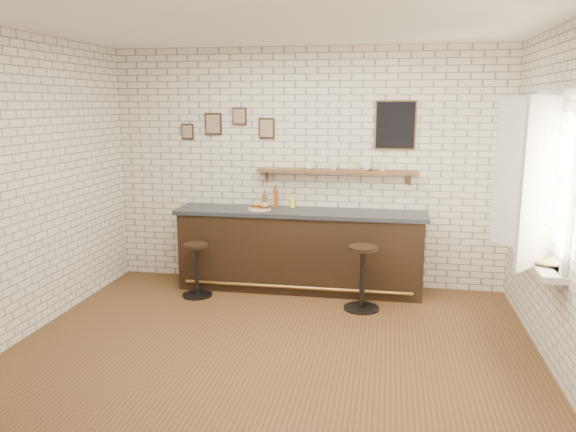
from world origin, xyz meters
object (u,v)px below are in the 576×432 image
shelf_cup_b (334,166)px  shelf_cup_c (365,166)px  sandwich_plate (260,209)px  bitters_bottle_amber (276,198)px  book_upper (541,260)px  bar_stool_right (362,276)px  bitters_bottle_brown (265,200)px  shelf_cup_d (382,167)px  ciabatta_sandwich (261,206)px  shelf_cup_a (309,166)px  bar_stool_left (197,268)px  bitters_bottle_white (275,200)px  bar_counter (300,250)px  condiment_bottle_yellow (292,201)px  book_lower (540,262)px

shelf_cup_b → shelf_cup_c: bearing=-75.0°
sandwich_plate → bitters_bottle_amber: bearing=54.8°
shelf_cup_c → book_upper: (1.63, -1.85, -0.59)m
bar_stool_right → shelf_cup_b: shelf_cup_b is taller
bitters_bottle_brown → shelf_cup_d: shelf_cup_d is taller
ciabatta_sandwich → shelf_cup_a: 0.78m
bitters_bottle_amber → shelf_cup_c: (1.12, 0.01, 0.43)m
bar_stool_left → shelf_cup_a: shelf_cup_a is taller
bitters_bottle_brown → bitters_bottle_white: (0.14, -0.00, 0.01)m
bar_counter → bar_stool_right: 1.00m
bar_stool_left → shelf_cup_b: size_ratio=6.79×
ciabatta_sandwich → shelf_cup_d: 1.57m
bitters_bottle_brown → bitters_bottle_white: size_ratio=0.89×
bitters_bottle_white → shelf_cup_d: (1.34, 0.01, 0.44)m
ciabatta_sandwich → bitters_bottle_brown: bearing=89.5°
book_upper → bitters_bottle_amber: bearing=-177.9°
bar_counter → ciabatta_sandwich: 0.74m
ciabatta_sandwich → shelf_cup_c: (1.27, 0.23, 0.49)m
bitters_bottle_amber → condiment_bottle_yellow: bitters_bottle_amber is taller
bitters_bottle_white → book_upper: bitters_bottle_white is taller
shelf_cup_b → shelf_cup_d: 0.60m
bitters_bottle_white → shelf_cup_b: 0.86m
shelf_cup_a → book_upper: 3.03m
bar_stool_left → bar_stool_right: (2.00, -0.10, 0.04)m
shelf_cup_d → bar_counter: bearing=-157.4°
bitters_bottle_white → book_lower: bearing=-33.7°
shelf_cup_a → shelf_cup_c: bearing=-14.0°
sandwich_plate → book_upper: size_ratio=1.13×
shelf_cup_c → book_lower: shelf_cup_c is taller
book_lower → ciabatta_sandwich: bearing=124.2°
book_lower → bar_counter: bearing=118.9°
shelf_cup_b → book_upper: shelf_cup_b is taller
bar_stool_left → book_lower: (3.59, -1.16, 0.59)m
book_upper → shelf_cup_d: bearing=163.4°
bar_counter → book_lower: bearing=-34.4°
bitters_bottle_brown → book_upper: (2.89, -1.84, -0.13)m
bar_counter → shelf_cup_a: size_ratio=28.58×
bitters_bottle_brown → bitters_bottle_white: 0.14m
ciabatta_sandwich → bar_stool_right: bearing=-23.0°
bar_counter → shelf_cup_c: 1.32m
bar_counter → bitters_bottle_brown: (-0.49, 0.19, 0.59)m
shelf_cup_a → shelf_cup_d: 0.90m
shelf_cup_a → bar_stool_right: bearing=-61.1°
shelf_cup_c → shelf_cup_b: bearing=105.2°
bitters_bottle_amber → condiment_bottle_yellow: (0.22, 0.00, -0.03)m
bar_stool_right → book_lower: book_lower is taller
bar_stool_right → shelf_cup_b: size_ratio=7.65×
bar_stool_left → shelf_cup_c: bearing=19.3°
ciabatta_sandwich → bitters_bottle_brown: 0.23m
book_lower → shelf_cup_c: bearing=104.7°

